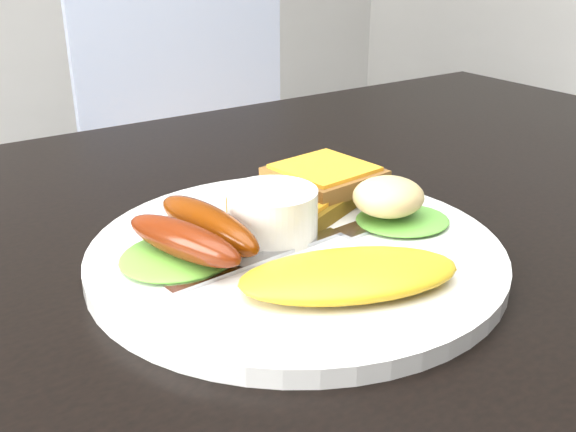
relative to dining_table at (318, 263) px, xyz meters
name	(u,v)px	position (x,y,z in m)	size (l,w,h in m)	color
dining_table	(318,263)	(0.00, 0.00, 0.00)	(1.20, 0.80, 0.04)	black
dining_chair	(232,194)	(0.37, 0.80, -0.28)	(0.47, 0.47, 0.06)	#A67E61
plate	(296,254)	(-0.04, -0.02, 0.03)	(0.30, 0.30, 0.01)	white
lettuce_left	(180,255)	(-0.11, 0.01, 0.04)	(0.08, 0.08, 0.01)	#62A22F
lettuce_right	(402,220)	(0.05, -0.03, 0.04)	(0.07, 0.06, 0.01)	#5A9036
omelette	(350,275)	(-0.04, -0.09, 0.04)	(0.14, 0.07, 0.02)	yellow
sausage_a	(183,240)	(-0.12, -0.01, 0.05)	(0.02, 0.10, 0.02)	maroon
sausage_b	(208,224)	(-0.09, 0.01, 0.05)	(0.03, 0.11, 0.03)	#6A3007
ramekin	(273,215)	(-0.04, 0.00, 0.05)	(0.07, 0.07, 0.04)	white
toast_a	(298,200)	(0.01, 0.04, 0.04)	(0.08, 0.08, 0.01)	brown
toast_b	(325,177)	(0.04, 0.04, 0.05)	(0.08, 0.08, 0.01)	olive
potato_salad	(388,197)	(0.04, -0.03, 0.06)	(0.05, 0.05, 0.03)	beige
fork	(259,259)	(-0.07, -0.03, 0.03)	(0.14, 0.01, 0.00)	#ADAFB7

